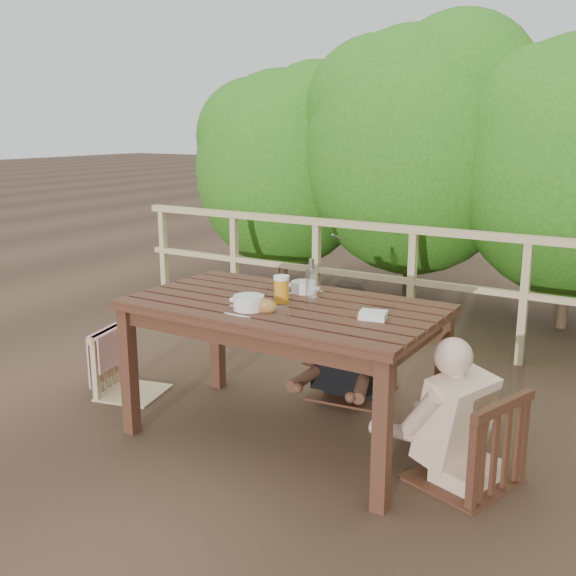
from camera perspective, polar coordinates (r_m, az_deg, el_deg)
The scene contains 16 objects.
ground at distance 4.09m, azimuth -0.38°, elevation -12.50°, with size 60.00×60.00×0.00m, color brown.
table at distance 3.92m, azimuth -0.38°, elevation -7.19°, with size 1.75×0.99×0.81m, color #3F2216.
chair_left at distance 4.66m, azimuth -13.26°, elevation -3.98°, with size 0.42×0.42×0.84m, color tan.
chair_far at distance 4.53m, azimuth 5.65°, elevation -2.92°, with size 0.51×0.51×1.03m, color #3F2216.
chair_right at distance 3.54m, azimuth 15.03°, elevation -8.65°, with size 0.48×0.48×0.97m, color #3F2216.
woman at distance 4.51m, azimuth 5.79°, elevation -1.54°, with size 0.50×0.62×1.25m, color black, non-canonical shape.
diner_right at distance 3.49m, azimuth 15.63°, elevation -6.74°, with size 0.50×0.61×1.23m, color beige, non-canonical shape.
railing at distance 5.62m, azimuth 10.46°, elevation 0.11°, with size 5.60×0.10×1.01m, color tan.
hedge_row at distance 6.50m, azimuth 18.38°, elevation 13.88°, with size 6.60×1.60×3.80m, color #2A6416, non-canonical shape.
soup_near at distance 3.65m, azimuth -3.34°, elevation -1.37°, with size 0.28×0.28×0.09m, color white.
soup_far at distance 4.01m, azimuth 1.34°, elevation -0.02°, with size 0.25×0.25×0.08m, color white.
bread_roll at distance 3.62m, azimuth -1.95°, elevation -1.57°, with size 0.14×0.11×0.08m, color #945523.
beer_glass at distance 3.78m, azimuth -0.56°, elevation -0.22°, with size 0.09×0.09×0.17m, color gold.
bottle at distance 3.76m, azimuth 1.99°, elevation 0.48°, with size 0.06×0.06×0.27m, color silver.
tumbler at distance 3.45m, azimuth -0.53°, elevation -2.31°, with size 0.07×0.07×0.08m, color white.
butter_tub at distance 3.49m, azimuth 7.27°, elevation -2.44°, with size 0.14×0.10×0.06m, color white.
Camera 1 is at (1.94, -3.11, 1.81)m, focal length 41.79 mm.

